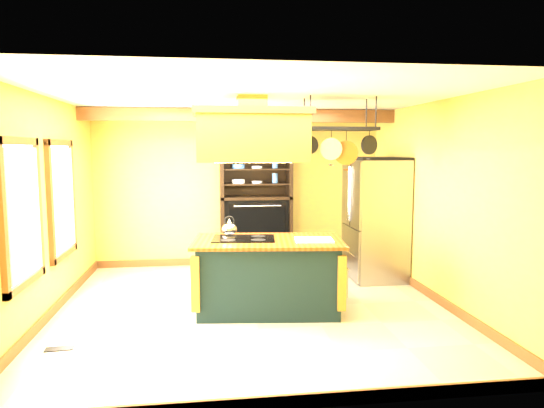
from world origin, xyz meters
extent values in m
plane|color=beige|center=(0.00, 0.00, 0.00)|extent=(5.00, 5.00, 0.00)
plane|color=white|center=(0.00, 0.00, 2.70)|extent=(5.00, 5.00, 0.00)
cube|color=gold|center=(0.00, 2.50, 1.35)|extent=(5.00, 0.02, 2.70)
cube|color=gold|center=(0.00, -2.50, 1.35)|extent=(5.00, 0.02, 2.70)
cube|color=gold|center=(-2.50, 0.00, 1.35)|extent=(0.02, 5.00, 2.70)
cube|color=gold|center=(2.50, 0.00, 1.35)|extent=(0.02, 5.00, 2.70)
cube|color=brown|center=(0.00, 1.70, 2.59)|extent=(5.00, 0.15, 0.20)
cube|color=brown|center=(-2.47, -0.80, 1.40)|extent=(0.06, 1.06, 1.56)
cube|color=white|center=(-2.44, -0.80, 1.40)|extent=(0.02, 0.85, 1.34)
cube|color=brown|center=(-2.47, 0.60, 1.40)|extent=(0.06, 1.06, 1.56)
cube|color=white|center=(-2.44, 0.60, 1.40)|extent=(0.02, 0.85, 1.34)
cube|color=#132A2D|center=(0.19, -0.10, 0.44)|extent=(1.81, 1.11, 0.88)
cube|color=brown|center=(0.19, -0.10, 0.90)|extent=(1.97, 1.23, 0.04)
cube|color=black|center=(-0.11, -0.02, 0.93)|extent=(0.83, 0.62, 0.01)
ellipsoid|color=silver|center=(-0.28, 0.13, 1.03)|extent=(0.20, 0.20, 0.16)
cube|color=white|center=(0.75, -0.25, 0.93)|extent=(0.50, 0.41, 0.02)
cube|color=gold|center=(-0.01, -0.10, 2.18)|extent=(1.34, 0.72, 0.57)
cube|color=brown|center=(-0.01, -0.10, 2.51)|extent=(1.42, 0.80, 0.08)
cube|color=gold|center=(-0.01, -0.10, 2.58)|extent=(0.35, 0.35, 0.23)
cube|color=black|center=(1.09, -0.10, 2.31)|extent=(0.91, 0.46, 0.04)
cylinder|color=black|center=(0.68, -0.29, 2.50)|extent=(0.02, 0.02, 0.39)
cylinder|color=black|center=(1.50, 0.08, 2.50)|extent=(0.02, 0.02, 0.39)
cylinder|color=black|center=(0.73, -0.01, 2.11)|extent=(0.24, 0.04, 0.24)
cylinder|color=silver|center=(0.97, -0.19, 2.06)|extent=(0.27, 0.04, 0.27)
cylinder|color=#AF5C2B|center=(1.21, -0.01, 2.01)|extent=(0.31, 0.04, 0.31)
cylinder|color=black|center=(1.46, -0.19, 2.11)|extent=(0.24, 0.04, 0.24)
cube|color=gray|center=(2.09, 1.24, 0.95)|extent=(0.79, 0.97, 1.89)
cube|color=gray|center=(1.68, 1.00, 1.36)|extent=(0.03, 0.46, 1.02)
cube|color=gray|center=(1.68, 1.48, 1.36)|extent=(0.03, 0.46, 1.02)
cube|color=gray|center=(1.68, 1.24, 0.43)|extent=(0.03, 0.93, 0.79)
cube|color=black|center=(2.09, 1.24, 0.03)|extent=(0.75, 0.92, 0.06)
cube|color=black|center=(0.27, 2.45, 1.08)|extent=(1.23, 0.06, 2.17)
cube|color=black|center=(-0.31, 2.22, 1.08)|extent=(0.06, 0.52, 2.17)
cube|color=black|center=(0.85, 2.22, 1.08)|extent=(0.06, 0.52, 2.17)
cube|color=black|center=(0.27, 2.22, 1.23)|extent=(1.23, 0.52, 0.05)
cube|color=black|center=(0.27, 2.25, 0.64)|extent=(1.11, 0.42, 1.17)
cube|color=black|center=(0.27, 1.94, 0.90)|extent=(0.96, 0.04, 0.52)
cube|color=black|center=(0.27, 1.94, 0.38)|extent=(0.96, 0.04, 0.47)
cube|color=black|center=(0.27, 2.22, 1.46)|extent=(1.11, 0.46, 0.02)
cube|color=black|center=(0.27, 2.22, 1.72)|extent=(1.11, 0.46, 0.02)
cube|color=black|center=(0.27, 2.22, 1.96)|extent=(1.11, 0.46, 0.02)
cylinder|color=white|center=(-0.03, 2.17, 1.51)|extent=(0.22, 0.22, 0.07)
cylinder|color=#4477BE|center=(0.60, 2.17, 1.82)|extent=(0.10, 0.10, 0.17)
cube|color=black|center=(-2.10, -1.03, 0.01)|extent=(0.29, 0.14, 0.01)
camera|label=1|loc=(-0.55, -6.08, 2.06)|focal=32.00mm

